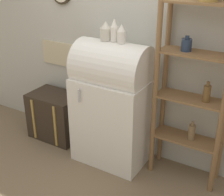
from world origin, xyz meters
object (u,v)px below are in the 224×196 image
(suitcase_trunk, at_px, (56,116))
(vase_right, at_px, (121,34))
(refrigerator, at_px, (113,103))
(vase_left, at_px, (106,32))
(vase_center, at_px, (114,31))

(suitcase_trunk, bearing_deg, vase_right, -1.95)
(refrigerator, bearing_deg, vase_left, 174.54)
(vase_center, bearing_deg, suitcase_trunk, 178.63)
(refrigerator, distance_m, vase_center, 0.77)
(refrigerator, distance_m, vase_right, 0.76)
(suitcase_trunk, distance_m, vase_right, 1.49)
(vase_center, distance_m, vase_right, 0.09)
(suitcase_trunk, bearing_deg, vase_left, -1.61)
(refrigerator, xyz_separation_m, suitcase_trunk, (-0.85, 0.03, -0.40))
(suitcase_trunk, relative_size, vase_left, 3.31)
(suitcase_trunk, bearing_deg, refrigerator, -1.99)
(refrigerator, xyz_separation_m, vase_center, (0.01, 0.01, 0.77))
(suitcase_trunk, distance_m, vase_left, 1.39)
(refrigerator, relative_size, suitcase_trunk, 2.19)
(refrigerator, relative_size, vase_center, 6.09)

